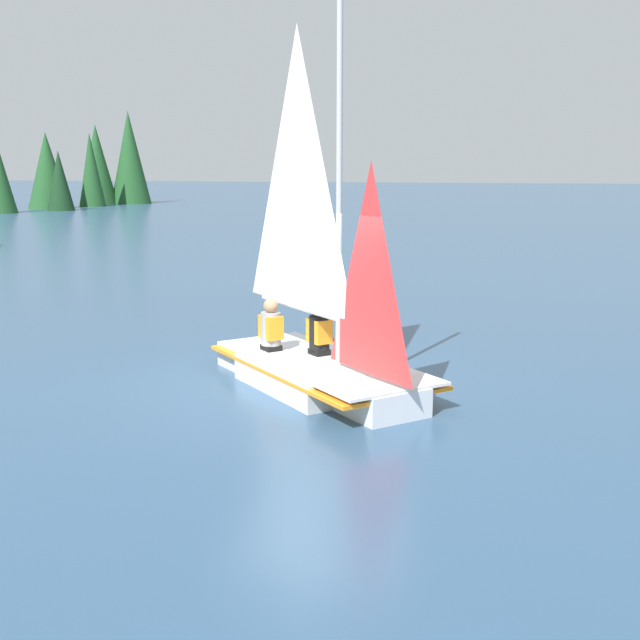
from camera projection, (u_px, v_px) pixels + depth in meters
name	position (u px, v px, depth m)	size (l,w,h in m)	color
ground_plane	(320.00, 386.00, 11.50)	(260.00, 260.00, 0.00)	#2D4C6B
sailboat_main	(318.00, 338.00, 11.41)	(3.87, 3.90, 5.17)	silver
sailor_helm	(319.00, 337.00, 11.79)	(0.42, 0.42, 1.16)	black
sailor_crew	(271.00, 334.00, 12.07)	(0.42, 0.42, 1.16)	black
treeline_shore	(88.00, 165.00, 60.47)	(16.65, 5.27, 7.31)	#1E4C23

